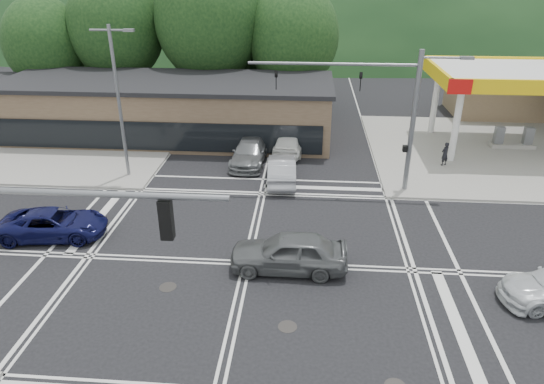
# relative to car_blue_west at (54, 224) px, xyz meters

# --- Properties ---
(ground) EXTENTS (120.00, 120.00, 0.00)m
(ground) POSITION_rel_car_blue_west_xyz_m (9.51, -1.60, -0.69)
(ground) COLOR black
(ground) RESTS_ON ground
(sidewalk_ne) EXTENTS (16.00, 16.00, 0.15)m
(sidewalk_ne) POSITION_rel_car_blue_west_xyz_m (24.51, 13.40, -0.62)
(sidewalk_ne) COLOR gray
(sidewalk_ne) RESTS_ON ground
(sidewalk_nw) EXTENTS (16.00, 16.00, 0.15)m
(sidewalk_nw) POSITION_rel_car_blue_west_xyz_m (-5.49, 13.40, -0.62)
(sidewalk_nw) COLOR gray
(sidewalk_nw) RESTS_ON ground
(gas_station_canopy) EXTENTS (12.32, 8.34, 5.75)m
(gas_station_canopy) POSITION_rel_car_blue_west_xyz_m (26.50, 14.39, 4.35)
(gas_station_canopy) COLOR silver
(gas_station_canopy) RESTS_ON ground
(convenience_store) EXTENTS (10.00, 6.00, 3.80)m
(convenience_store) POSITION_rel_car_blue_west_xyz_m (29.51, 23.40, 1.21)
(convenience_store) COLOR #846B4F
(convenience_store) RESTS_ON ground
(commercial_row) EXTENTS (24.00, 8.00, 4.00)m
(commercial_row) POSITION_rel_car_blue_west_xyz_m (1.51, 15.40, 1.31)
(commercial_row) COLOR brown
(commercial_row) RESTS_ON ground
(hill_north) EXTENTS (252.00, 126.00, 140.00)m
(hill_north) POSITION_rel_car_blue_west_xyz_m (9.51, 88.40, -0.69)
(hill_north) COLOR black
(hill_north) RESTS_ON ground
(tree_n_a) EXTENTS (8.00, 8.00, 11.75)m
(tree_n_a) POSITION_rel_car_blue_west_xyz_m (-4.49, 22.40, 6.45)
(tree_n_a) COLOR #382619
(tree_n_a) RESTS_ON ground
(tree_n_b) EXTENTS (9.00, 9.00, 12.98)m
(tree_n_b) POSITION_rel_car_blue_west_xyz_m (3.51, 22.40, 7.10)
(tree_n_b) COLOR #382619
(tree_n_b) RESTS_ON ground
(tree_n_c) EXTENTS (7.60, 7.60, 10.87)m
(tree_n_c) POSITION_rel_car_blue_west_xyz_m (10.51, 22.40, 5.80)
(tree_n_c) COLOR #382619
(tree_n_c) RESTS_ON ground
(tree_n_d) EXTENTS (6.80, 6.80, 9.76)m
(tree_n_d) POSITION_rel_car_blue_west_xyz_m (-10.49, 21.40, 5.15)
(tree_n_d) COLOR #382619
(tree_n_d) RESTS_ON ground
(tree_n_e) EXTENTS (8.40, 8.40, 11.98)m
(tree_n_e) POSITION_rel_car_blue_west_xyz_m (7.51, 26.40, 6.45)
(tree_n_e) COLOR #382619
(tree_n_e) RESTS_ON ground
(streetlight_nw) EXTENTS (2.50, 0.25, 9.00)m
(streetlight_nw) POSITION_rel_car_blue_west_xyz_m (1.07, 7.40, 4.36)
(streetlight_nw) COLOR slate
(streetlight_nw) RESTS_ON ground
(signal_mast_ne) EXTENTS (11.65, 0.30, 8.00)m
(signal_mast_ne) POSITION_rel_car_blue_west_xyz_m (16.46, 6.60, 4.38)
(signal_mast_ne) COLOR slate
(signal_mast_ne) RESTS_ON ground
(car_blue_west) EXTENTS (5.20, 2.85, 1.38)m
(car_blue_west) POSITION_rel_car_blue_west_xyz_m (0.00, 0.00, 0.00)
(car_blue_west) COLOR #0D0F3C
(car_blue_west) RESTS_ON ground
(car_grey_center) EXTENTS (5.02, 2.04, 1.71)m
(car_grey_center) POSITION_rel_car_blue_west_xyz_m (11.37, -1.90, 0.16)
(car_grey_center) COLOR #56595A
(car_grey_center) RESTS_ON ground
(car_queue_a) EXTENTS (1.92, 4.78, 1.54)m
(car_queue_a) POSITION_rel_car_blue_west_xyz_m (10.51, 7.40, 0.08)
(car_queue_a) COLOR #A0A1A7
(car_queue_a) RESTS_ON ground
(car_queue_b) EXTENTS (2.42, 5.02, 1.65)m
(car_queue_b) POSITION_rel_car_blue_west_xyz_m (10.78, 12.40, 0.14)
(car_queue_b) COLOR white
(car_queue_b) RESTS_ON ground
(car_northbound) EXTENTS (2.28, 5.24, 1.50)m
(car_northbound) POSITION_rel_car_blue_west_xyz_m (8.22, 10.23, 0.06)
(car_northbound) COLOR slate
(car_northbound) RESTS_ON ground
(pedestrian) EXTENTS (0.67, 0.62, 1.55)m
(pedestrian) POSITION_rel_car_blue_west_xyz_m (20.83, 10.47, 0.23)
(pedestrian) COLOR black
(pedestrian) RESTS_ON sidewalk_ne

